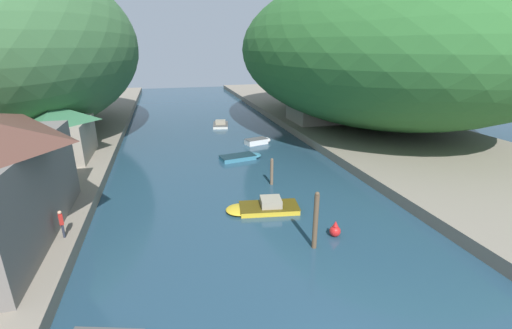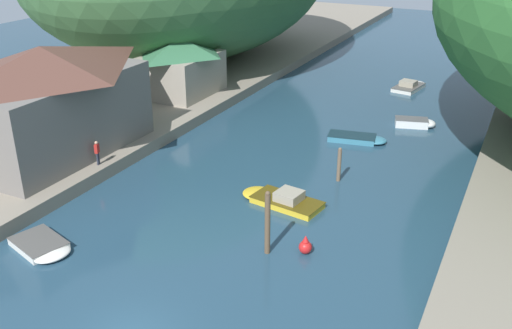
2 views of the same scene
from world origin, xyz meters
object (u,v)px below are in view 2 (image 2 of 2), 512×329
(boat_navy_launch, at_px, (410,86))
(channel_buoy_near, at_px, (305,246))
(waterfront_building, at_px, (47,99))
(boat_open_rowboat, at_px, (416,123))
(boat_cabin_cruiser, at_px, (280,199))
(person_by_boathouse, at_px, (119,129))
(boat_white_cruiser, at_px, (359,138))
(boathouse_shed, at_px, (181,64))
(person_on_quay, at_px, (97,151))
(boat_far_upstream, at_px, (43,247))

(boat_navy_launch, xyz_separation_m, channel_buoy_near, (1.84, -33.40, 0.13))
(waterfront_building, distance_m, boat_open_rowboat, 29.23)
(waterfront_building, height_order, boat_cabin_cruiser, waterfront_building)
(channel_buoy_near, relative_size, person_by_boathouse, 0.63)
(boat_white_cruiser, bearing_deg, boathouse_shed, -107.52)
(boat_navy_launch, relative_size, person_on_quay, 3.05)
(boathouse_shed, xyz_separation_m, channel_buoy_near, (20.15, -19.11, -3.25))
(boat_far_upstream, xyz_separation_m, person_by_boathouse, (-4.93, 12.74, 1.67))
(boat_open_rowboat, distance_m, boat_white_cruiser, 6.34)
(boat_navy_launch, relative_size, boat_white_cruiser, 1.07)
(boat_white_cruiser, distance_m, boat_far_upstream, 25.11)
(channel_buoy_near, distance_m, person_on_quay, 16.41)
(channel_buoy_near, height_order, person_on_quay, person_on_quay)
(waterfront_building, bearing_deg, boat_white_cruiser, 36.77)
(boat_navy_launch, relative_size, boat_far_upstream, 1.25)
(boat_cabin_cruiser, height_order, channel_buoy_near, channel_buoy_near)
(boathouse_shed, bearing_deg, boat_white_cruiser, -7.14)
(waterfront_building, distance_m, boat_far_upstream, 12.89)
(boat_white_cruiser, relative_size, channel_buoy_near, 4.49)
(boat_far_upstream, relative_size, person_on_quay, 2.44)
(boat_far_upstream, bearing_deg, boathouse_shed, -146.17)
(boat_white_cruiser, height_order, person_on_quay, person_on_quay)
(person_by_boathouse, bearing_deg, boat_white_cruiser, -73.87)
(boat_navy_launch, xyz_separation_m, boat_far_upstream, (-10.82, -39.37, -0.08))
(boat_open_rowboat, bearing_deg, boathouse_shed, -97.58)
(waterfront_building, height_order, person_by_boathouse, waterfront_building)
(boat_navy_launch, bearing_deg, person_by_boathouse, -110.69)
(boathouse_shed, bearing_deg, boat_open_rowboat, 8.40)
(person_on_quay, bearing_deg, boathouse_shed, -3.36)
(boat_far_upstream, bearing_deg, boat_open_rowboat, 171.16)
(boathouse_shed, distance_m, person_on_quay, 17.02)
(boat_navy_launch, distance_m, channel_buoy_near, 33.45)
(boat_navy_launch, bearing_deg, boat_open_rowboat, -65.14)
(boat_open_rowboat, xyz_separation_m, boat_far_upstream, (-13.79, -28.22, -0.12))
(waterfront_building, xyz_separation_m, person_on_quay, (4.42, -0.49, -2.89))
(person_by_boathouse, bearing_deg, person_on_quay, -177.43)
(boat_far_upstream, bearing_deg, boat_cabin_cruiser, 156.21)
(boat_open_rowboat, distance_m, boat_cabin_cruiser, 18.26)
(boat_far_upstream, height_order, boat_cabin_cruiser, boat_cabin_cruiser)
(boathouse_shed, height_order, boat_open_rowboat, boathouse_shed)
(boat_white_cruiser, xyz_separation_m, person_by_boathouse, (-15.39, -10.09, 1.65))
(boathouse_shed, relative_size, boat_navy_launch, 1.52)
(boat_far_upstream, bearing_deg, boat_white_cruiser, 172.60)
(boat_open_rowboat, height_order, person_on_quay, person_on_quay)
(boat_white_cruiser, height_order, boat_far_upstream, boat_white_cruiser)
(boat_far_upstream, xyz_separation_m, person_on_quay, (-3.46, 8.63, 1.67))
(boathouse_shed, relative_size, person_on_quay, 4.63)
(person_on_quay, distance_m, person_by_boathouse, 4.36)
(boat_open_rowboat, bearing_deg, boat_far_upstream, -42.02)
(waterfront_building, xyz_separation_m, boat_far_upstream, (7.88, -9.12, -4.56))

